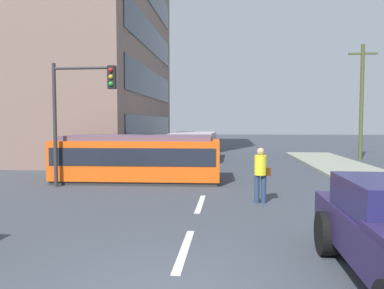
{
  "coord_description": "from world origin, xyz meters",
  "views": [
    {
      "loc": [
        0.83,
        -4.85,
        2.43
      ],
      "look_at": [
        -0.63,
        9.8,
        1.55
      ],
      "focal_mm": 34.5,
      "sensor_mm": 36.0,
      "label": 1
    }
  ],
  "objects_px": {
    "streetcar_tram": "(138,157)",
    "traffic_light_mast": "(79,101)",
    "pedestrian_crossing": "(261,172)",
    "city_bus": "(194,144)",
    "utility_pole_mid": "(362,100)"
  },
  "relations": [
    {
      "from": "city_bus",
      "to": "pedestrian_crossing",
      "type": "distance_m",
      "value": 12.53
    },
    {
      "from": "streetcar_tram",
      "to": "city_bus",
      "type": "bearing_deg",
      "value": 79.68
    },
    {
      "from": "streetcar_tram",
      "to": "pedestrian_crossing",
      "type": "distance_m",
      "value": 5.97
    },
    {
      "from": "streetcar_tram",
      "to": "pedestrian_crossing",
      "type": "height_order",
      "value": "streetcar_tram"
    },
    {
      "from": "streetcar_tram",
      "to": "traffic_light_mast",
      "type": "bearing_deg",
      "value": -138.06
    },
    {
      "from": "traffic_light_mast",
      "to": "utility_pole_mid",
      "type": "relative_size",
      "value": 0.62
    },
    {
      "from": "traffic_light_mast",
      "to": "pedestrian_crossing",
      "type": "bearing_deg",
      "value": -17.88
    },
    {
      "from": "city_bus",
      "to": "utility_pole_mid",
      "type": "xyz_separation_m",
      "value": [
        10.71,
        1.56,
        2.86
      ]
    },
    {
      "from": "traffic_light_mast",
      "to": "utility_pole_mid",
      "type": "bearing_deg",
      "value": 39.58
    },
    {
      "from": "city_bus",
      "to": "utility_pole_mid",
      "type": "height_order",
      "value": "utility_pole_mid"
    },
    {
      "from": "streetcar_tram",
      "to": "utility_pole_mid",
      "type": "relative_size",
      "value": 0.91
    },
    {
      "from": "pedestrian_crossing",
      "to": "traffic_light_mast",
      "type": "bearing_deg",
      "value": 162.12
    },
    {
      "from": "pedestrian_crossing",
      "to": "streetcar_tram",
      "type": "bearing_deg",
      "value": 141.64
    },
    {
      "from": "pedestrian_crossing",
      "to": "utility_pole_mid",
      "type": "height_order",
      "value": "utility_pole_mid"
    },
    {
      "from": "pedestrian_crossing",
      "to": "traffic_light_mast",
      "type": "height_order",
      "value": "traffic_light_mast"
    }
  ]
}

